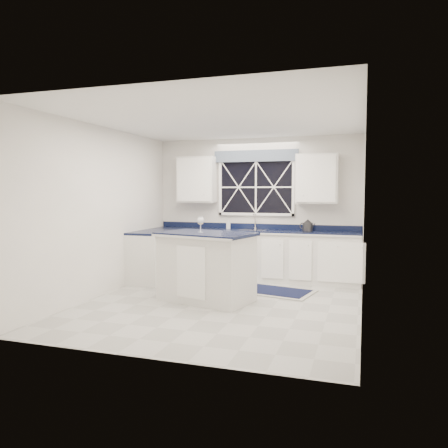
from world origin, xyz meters
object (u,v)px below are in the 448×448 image
(dishwasher, at_px, (199,255))
(kettle, at_px, (307,226))
(island, at_px, (206,266))
(faucet, at_px, (255,221))
(soap_bottle, at_px, (228,224))
(wine_glass, at_px, (201,221))

(dishwasher, height_order, kettle, kettle)
(island, relative_size, kettle, 5.20)
(faucet, xyz_separation_m, soap_bottle, (-0.52, -0.09, -0.07))
(soap_bottle, bearing_deg, kettle, -0.78)
(kettle, xyz_separation_m, soap_bottle, (-1.54, 0.02, -0.02))
(soap_bottle, bearing_deg, wine_glass, -85.58)
(island, distance_m, kettle, 2.36)
(dishwasher, relative_size, faucet, 2.72)
(faucet, height_order, island, faucet)
(dishwasher, height_order, soap_bottle, soap_bottle)
(kettle, relative_size, wine_glass, 1.24)
(faucet, distance_m, island, 2.12)
(faucet, distance_m, kettle, 1.03)
(faucet, xyz_separation_m, kettle, (1.02, -0.11, -0.06))
(dishwasher, distance_m, faucet, 1.31)
(dishwasher, height_order, island, island)
(island, xyz_separation_m, kettle, (1.29, 1.91, 0.51))
(wine_glass, xyz_separation_m, soap_bottle, (-0.15, 1.91, -0.19))
(island, height_order, kettle, kettle)
(kettle, bearing_deg, island, -106.46)
(wine_glass, bearing_deg, island, -12.52)
(wine_glass, bearing_deg, dishwasher, 112.10)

